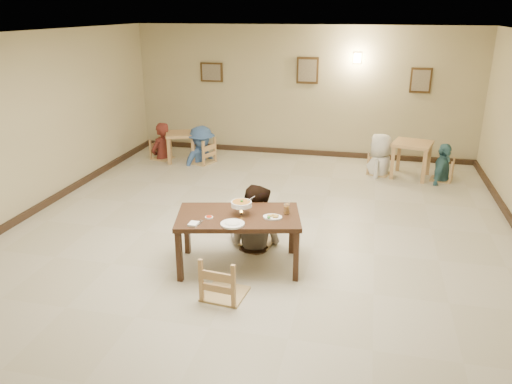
% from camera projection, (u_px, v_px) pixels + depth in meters
% --- Properties ---
extents(floor, '(10.00, 10.00, 0.00)m').
position_uv_depth(floor, '(254.00, 242.00, 7.57)').
color(floor, '#BFB7A0').
rests_on(floor, ground).
extents(ceiling, '(10.00, 10.00, 0.00)m').
position_uv_depth(ceiling, '(254.00, 36.00, 6.53)').
color(ceiling, silver).
rests_on(ceiling, wall_back).
extents(wall_back, '(10.00, 0.00, 10.00)m').
position_uv_depth(wall_back, '(303.00, 92.00, 11.63)').
color(wall_back, tan).
rests_on(wall_back, floor).
extents(wall_left, '(0.00, 10.00, 10.00)m').
position_uv_depth(wall_left, '(8.00, 132.00, 7.89)').
color(wall_left, tan).
rests_on(wall_left, floor).
extents(baseboard_back, '(8.00, 0.06, 0.12)m').
position_uv_depth(baseboard_back, '(301.00, 152.00, 12.10)').
color(baseboard_back, '#312116').
rests_on(baseboard_back, floor).
extents(baseboard_left, '(0.06, 10.00, 0.12)m').
position_uv_depth(baseboard_left, '(25.00, 216.00, 8.38)').
color(baseboard_left, '#312116').
rests_on(baseboard_left, floor).
extents(picture_a, '(0.55, 0.04, 0.45)m').
position_uv_depth(picture_a, '(212.00, 72.00, 11.91)').
color(picture_a, '#3C2712').
rests_on(picture_a, wall_back).
extents(picture_b, '(0.50, 0.04, 0.60)m').
position_uv_depth(picture_b, '(307.00, 70.00, 11.39)').
color(picture_b, '#3C2712').
rests_on(picture_b, wall_back).
extents(picture_c, '(0.45, 0.04, 0.55)m').
position_uv_depth(picture_c, '(421.00, 80.00, 10.92)').
color(picture_c, '#3C2712').
rests_on(picture_c, wall_back).
extents(wall_sconce, '(0.16, 0.05, 0.22)m').
position_uv_depth(wall_sconce, '(357.00, 58.00, 11.06)').
color(wall_sconce, '#FFD88C').
rests_on(wall_sconce, wall_back).
extents(main_table, '(1.78, 1.26, 0.76)m').
position_uv_depth(main_table, '(238.00, 221.00, 6.64)').
color(main_table, '#3C2213').
rests_on(main_table, floor).
extents(chair_far, '(0.45, 0.45, 0.97)m').
position_uv_depth(chair_far, '(258.00, 213.00, 7.40)').
color(chair_far, tan).
rests_on(chair_far, floor).
extents(chair_near, '(0.50, 0.50, 1.07)m').
position_uv_depth(chair_near, '(224.00, 256.00, 5.99)').
color(chair_near, tan).
rests_on(chair_near, floor).
extents(main_diner, '(1.10, 0.97, 1.89)m').
position_uv_depth(main_diner, '(255.00, 185.00, 7.18)').
color(main_diner, gray).
rests_on(main_diner, floor).
extents(curry_warmer, '(0.31, 0.28, 0.25)m').
position_uv_depth(curry_warmer, '(241.00, 204.00, 6.59)').
color(curry_warmer, silver).
rests_on(curry_warmer, main_table).
extents(rice_plate_far, '(0.26, 0.26, 0.06)m').
position_uv_depth(rice_plate_far, '(243.00, 206.00, 6.89)').
color(rice_plate_far, white).
rests_on(rice_plate_far, main_table).
extents(rice_plate_near, '(0.31, 0.31, 0.07)m').
position_uv_depth(rice_plate_near, '(233.00, 224.00, 6.31)').
color(rice_plate_near, white).
rests_on(rice_plate_near, main_table).
extents(fried_plate, '(0.25, 0.25, 0.06)m').
position_uv_depth(fried_plate, '(272.00, 217.00, 6.51)').
color(fried_plate, white).
rests_on(fried_plate, main_table).
extents(chili_dish, '(0.11, 0.11, 0.02)m').
position_uv_depth(chili_dish, '(209.00, 217.00, 6.51)').
color(chili_dish, white).
rests_on(chili_dish, main_table).
extents(napkin_cutlery, '(0.14, 0.22, 0.03)m').
position_uv_depth(napkin_cutlery, '(194.00, 224.00, 6.31)').
color(napkin_cutlery, white).
rests_on(napkin_cutlery, main_table).
extents(drink_glass, '(0.08, 0.08, 0.15)m').
position_uv_depth(drink_glass, '(287.00, 209.00, 6.62)').
color(drink_glass, white).
rests_on(drink_glass, main_table).
extents(bg_table_left, '(0.85, 0.85, 0.66)m').
position_uv_depth(bg_table_left, '(181.00, 138.00, 11.44)').
color(bg_table_left, tan).
rests_on(bg_table_left, floor).
extents(bg_table_right, '(0.90, 0.90, 0.75)m').
position_uv_depth(bg_table_right, '(412.00, 149.00, 10.30)').
color(bg_table_right, tan).
rests_on(bg_table_right, floor).
extents(bg_chair_ll, '(0.42, 0.42, 0.91)m').
position_uv_depth(bg_chair_ll, '(161.00, 140.00, 11.60)').
color(bg_chair_ll, tan).
rests_on(bg_chair_ll, floor).
extents(bg_chair_lr, '(0.51, 0.51, 1.08)m').
position_uv_depth(bg_chair_lr, '(201.00, 140.00, 11.29)').
color(bg_chair_lr, tan).
rests_on(bg_chair_lr, floor).
extents(bg_chair_rl, '(0.42, 0.42, 0.88)m').
position_uv_depth(bg_chair_rl, '(380.00, 154.00, 10.53)').
color(bg_chair_rl, tan).
rests_on(bg_chair_rl, floor).
extents(bg_chair_rr, '(0.41, 0.41, 0.88)m').
position_uv_depth(bg_chair_rr, '(443.00, 160.00, 10.15)').
color(bg_chair_rr, tan).
rests_on(bg_chair_rr, floor).
extents(bg_diner_a, '(0.62, 0.74, 1.73)m').
position_uv_depth(bg_diner_a, '(160.00, 123.00, 11.46)').
color(bg_diner_a, maroon).
rests_on(bg_diner_a, floor).
extents(bg_diner_b, '(1.05, 1.26, 1.70)m').
position_uv_depth(bg_diner_b, '(200.00, 126.00, 11.19)').
color(bg_diner_b, '#43659A').
rests_on(bg_diner_b, floor).
extents(bg_diner_c, '(0.72, 0.96, 1.76)m').
position_uv_depth(bg_diner_c, '(382.00, 134.00, 10.38)').
color(bg_diner_c, silver).
rests_on(bg_diner_c, floor).
extents(bg_diner_d, '(0.67, 0.98, 1.55)m').
position_uv_depth(bg_diner_d, '(446.00, 144.00, 10.04)').
color(bg_diner_d, teal).
rests_on(bg_diner_d, floor).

